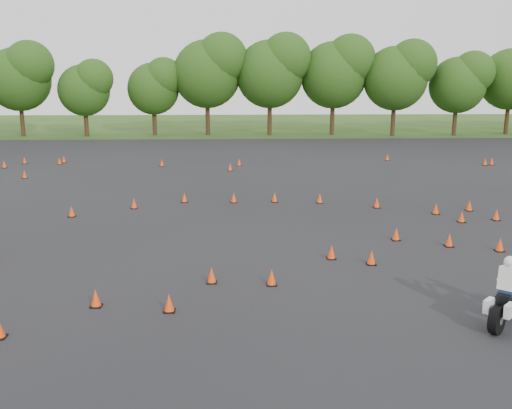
# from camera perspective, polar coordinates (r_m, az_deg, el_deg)

# --- Properties ---
(ground) EXTENTS (140.00, 140.00, 0.00)m
(ground) POSITION_cam_1_polar(r_m,az_deg,el_deg) (17.89, 0.48, -6.62)
(ground) COLOR #2D5119
(ground) RESTS_ON ground
(asphalt_pad) EXTENTS (62.00, 62.00, 0.00)m
(asphalt_pad) POSITION_cam_1_polar(r_m,az_deg,el_deg) (23.63, -0.18, -1.74)
(asphalt_pad) COLOR black
(asphalt_pad) RESTS_ON ground
(treeline) EXTENTS (87.08, 32.37, 10.40)m
(treeline) POSITION_cam_1_polar(r_m,az_deg,el_deg) (52.29, 3.55, 11.43)
(treeline) COLOR #254714
(treeline) RESTS_ON ground
(traffic_cones) EXTENTS (36.81, 32.53, 0.45)m
(traffic_cones) POSITION_cam_1_polar(r_m,az_deg,el_deg) (23.41, -0.07, -1.31)
(traffic_cones) COLOR #FF420A
(traffic_cones) RESTS_ON asphalt_pad
(rider_white) EXTENTS (2.10, 2.11, 1.76)m
(rider_white) POSITION_cam_1_polar(r_m,az_deg,el_deg) (15.29, 24.20, -7.76)
(rider_white) COLOR white
(rider_white) RESTS_ON ground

